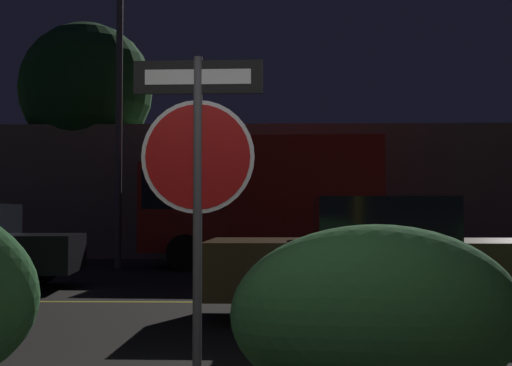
# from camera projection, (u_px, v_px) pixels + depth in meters

# --- Properties ---
(road_center_stripe) EXTENTS (33.90, 0.12, 0.01)m
(road_center_stripe) POSITION_uv_depth(u_px,v_px,m) (262.00, 302.00, 10.56)
(road_center_stripe) COLOR gold
(road_center_stripe) RESTS_ON ground_plane
(stop_sign) EXTENTS (0.85, 0.06, 2.35)m
(stop_sign) POSITION_uv_depth(u_px,v_px,m) (198.00, 161.00, 4.66)
(stop_sign) COLOR #4C4C51
(stop_sign) RESTS_ON ground_plane
(hedge_bush_2) EXTENTS (2.02, 0.98, 1.25)m
(hedge_bush_2) POSITION_uv_depth(u_px,v_px,m) (377.00, 316.00, 4.87)
(hedge_bush_2) COLOR #2D6633
(hedge_bush_2) RESTS_ON ground_plane
(passing_car_2) EXTENTS (4.23, 2.05, 1.53)m
(passing_car_2) POSITION_uv_depth(u_px,v_px,m) (374.00, 259.00, 8.94)
(passing_car_2) COLOR brown
(passing_car_2) RESTS_ON ground_plane
(delivery_truck) EXTENTS (5.82, 2.82, 3.11)m
(delivery_truck) POSITION_uv_depth(u_px,v_px,m) (262.00, 199.00, 17.39)
(delivery_truck) COLOR maroon
(delivery_truck) RESTS_ON ground_plane
(street_lamp) EXTENTS (0.50, 0.50, 7.98)m
(street_lamp) POSITION_uv_depth(u_px,v_px,m) (120.00, 50.00, 17.27)
(street_lamp) COLOR #4C4C51
(street_lamp) RESTS_ON ground_plane
(tree_1) EXTENTS (4.14, 4.14, 7.26)m
(tree_1) POSITION_uv_depth(u_px,v_px,m) (86.00, 90.00, 22.24)
(tree_1) COLOR #422D1E
(tree_1) RESTS_ON ground_plane
(building_backdrop) EXTENTS (22.90, 4.80, 3.92)m
(building_backdrop) POSITION_uv_depth(u_px,v_px,m) (333.00, 193.00, 22.84)
(building_backdrop) COLOR #7A6B5B
(building_backdrop) RESTS_ON ground_plane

